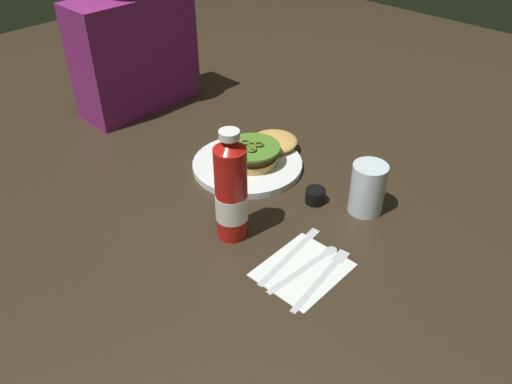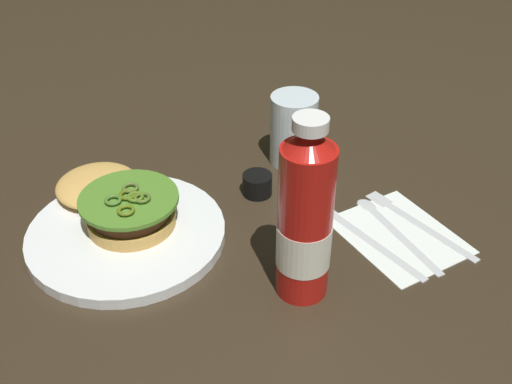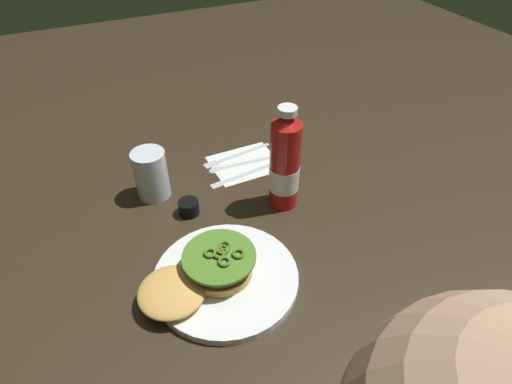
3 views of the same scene
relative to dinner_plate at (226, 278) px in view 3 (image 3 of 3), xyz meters
The scene contains 10 objects.
ground_plane 0.11m from the dinner_plate, 123.73° to the right, with size 3.00×3.00×0.00m, color #312619.
dinner_plate is the anchor object (origin of this frame).
burger_sandwich 0.05m from the dinner_plate, ahead, with size 0.22×0.14×0.05m.
ketchup_bottle 0.27m from the dinner_plate, 142.24° to the right, with size 0.07×0.07×0.24m.
water_glass 0.31m from the dinner_plate, 79.44° to the right, with size 0.07×0.07×0.11m, color silver.
condiment_cup 0.21m from the dinner_plate, 88.88° to the right, with size 0.04×0.04×0.03m, color black.
napkin 0.37m from the dinner_plate, 118.97° to the right, with size 0.17×0.14×0.00m, color white.
fork_utensil 0.40m from the dinner_plate, 113.83° to the right, with size 0.19×0.04×0.00m.
spoon_utensil 0.36m from the dinner_plate, 114.82° to the right, with size 0.18×0.03×0.00m.
butter_knife 0.32m from the dinner_plate, 118.94° to the right, with size 0.20×0.04×0.00m.
Camera 3 is at (0.22, 0.57, 0.64)m, focal length 30.04 mm.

